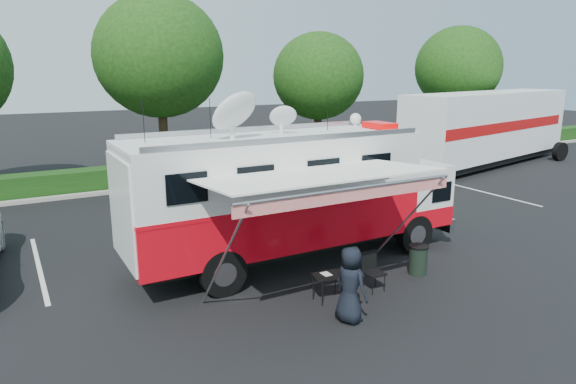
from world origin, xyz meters
name	(u,v)px	position (x,y,z in m)	size (l,w,h in m)	color
ground_plane	(297,260)	(0.00, 0.00, 0.00)	(120.00, 120.00, 0.00)	black
back_border	(184,76)	(1.14, 12.90, 5.00)	(60.00, 6.14, 8.87)	#9E998E
stall_lines	(238,234)	(-0.50, 3.00, 0.00)	(24.12, 5.50, 0.01)	silver
command_truck	(294,193)	(-0.08, 0.00, 1.98)	(9.64, 2.65, 4.63)	black
awning	(323,179)	(-0.95, -2.75, 2.98)	(5.26, 2.71, 3.18)	white
person	(349,321)	(-0.85, -3.74, 0.00)	(0.83, 0.54, 1.69)	black
folding_table	(329,276)	(-0.67, -2.65, 0.60)	(0.86, 0.69, 0.65)	black
folding_chair	(372,267)	(0.61, -2.63, 0.57)	(0.47, 0.49, 0.96)	black
trash_bin	(418,260)	(2.30, -2.47, 0.40)	(0.53, 0.53, 0.79)	black
semi_trailer	(488,127)	(17.05, 7.73, 2.17)	(13.60, 5.47, 4.10)	white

